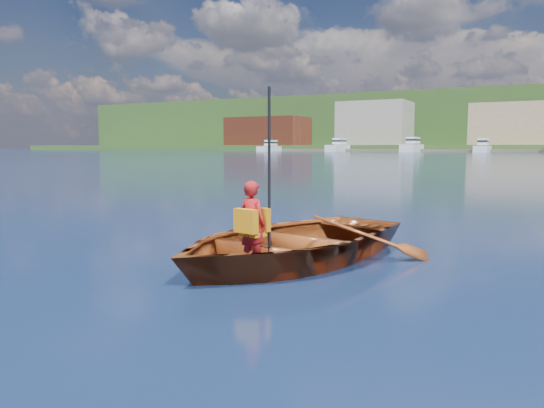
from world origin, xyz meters
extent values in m
plane|color=#0D1B3D|center=(0.00, 0.00, 0.00)|extent=(600.00, 600.00, 0.00)
imported|color=brown|center=(-0.89, 0.58, 0.29)|extent=(3.90, 4.79, 0.87)
imported|color=maroon|center=(-0.95, -0.33, 0.65)|extent=(0.45, 0.35, 1.10)
cube|color=orange|center=(-0.98, -0.44, 0.70)|extent=(0.35, 0.18, 0.30)
cube|color=orange|center=(-0.92, -0.21, 0.70)|extent=(0.35, 0.16, 0.30)
cube|color=orange|center=(-0.95, -0.33, 0.52)|extent=(0.34, 0.28, 0.05)
cylinder|color=black|center=(-0.77, -0.21, 1.23)|extent=(0.04, 0.04, 2.26)
cube|color=maroon|center=(-90.00, 165.00, 7.00)|extent=(28.00, 16.00, 10.00)
cube|color=gray|center=(-50.00, 165.00, 9.00)|extent=(22.00, 16.00, 14.00)
cube|color=tan|center=(-5.00, 165.00, 8.00)|extent=(30.00, 16.00, 12.00)
cube|color=silver|center=(-77.61, 143.00, 0.71)|extent=(3.14, 11.22, 1.76)
cube|color=silver|center=(-77.61, 144.12, 2.66)|extent=(2.20, 5.05, 1.80)
cube|color=black|center=(-77.61, 144.12, 2.76)|extent=(2.26, 5.27, 0.50)
cube|color=silver|center=(-54.48, 143.00, 0.89)|extent=(3.44, 12.30, 2.21)
cube|color=silver|center=(-54.48, 144.23, 3.11)|extent=(2.41, 5.53, 1.80)
cube|color=black|center=(-54.48, 144.23, 3.21)|extent=(2.48, 5.78, 0.50)
cube|color=silver|center=(-32.55, 143.00, 0.95)|extent=(3.77, 13.47, 2.38)
cube|color=silver|center=(-32.55, 144.35, 3.28)|extent=(2.64, 6.06, 1.80)
cube|color=black|center=(-32.55, 144.35, 3.38)|extent=(2.72, 6.33, 0.50)
cube|color=silver|center=(-14.13, 143.00, 0.77)|extent=(3.34, 11.93, 1.92)
cube|color=silver|center=(-14.13, 144.19, 2.82)|extent=(2.34, 5.37, 1.80)
cube|color=black|center=(-14.13, 144.19, 2.92)|extent=(2.41, 5.61, 0.50)
cylinder|color=#382314|center=(-50.76, 229.29, 11.53)|extent=(0.80, 0.80, 3.34)
sphere|color=#185018|center=(-50.76, 229.29, 15.99)|extent=(6.24, 6.24, 6.24)
cylinder|color=#382314|center=(-32.89, 249.37, 15.65)|extent=(0.80, 0.80, 3.56)
sphere|color=#185018|center=(-32.89, 249.37, 20.40)|extent=(6.65, 6.65, 6.65)
cylinder|color=#382314|center=(-49.02, 201.87, 6.33)|extent=(0.80, 0.80, 3.91)
sphere|color=#185018|center=(-49.02, 201.87, 11.55)|extent=(7.30, 7.30, 7.30)
cylinder|color=#382314|center=(-9.72, 258.98, 17.50)|extent=(0.80, 0.80, 3.42)
sphere|color=#185018|center=(-9.72, 258.98, 22.06)|extent=(6.38, 6.38, 6.38)
cylinder|color=#382314|center=(-118.52, 271.73, 19.90)|extent=(0.80, 0.80, 3.11)
sphere|color=#185018|center=(-118.52, 271.73, 24.04)|extent=(5.80, 5.80, 5.80)
cylinder|color=#382314|center=(-150.00, 233.89, 12.38)|extent=(0.80, 0.80, 3.20)
sphere|color=#185018|center=(-150.00, 233.89, 16.64)|extent=(5.97, 5.97, 5.97)
cylinder|color=#382314|center=(-138.97, 227.10, 10.84)|extent=(0.80, 0.80, 2.85)
sphere|color=#185018|center=(-138.97, 227.10, 14.64)|extent=(5.32, 5.32, 5.32)
cylinder|color=#382314|center=(-63.78, 229.64, 11.28)|extent=(0.80, 0.80, 2.71)
sphere|color=#185018|center=(-63.78, 229.64, 14.90)|extent=(5.06, 5.06, 5.06)
cylinder|color=#382314|center=(-40.08, 259.54, 17.31)|extent=(0.80, 0.80, 2.80)
sphere|color=#185018|center=(-40.08, 259.54, 21.04)|extent=(5.23, 5.23, 5.23)
cylinder|color=#382314|center=(-76.84, 240.52, 13.87)|extent=(0.80, 0.80, 3.53)
sphere|color=#185018|center=(-76.84, 240.52, 18.58)|extent=(6.60, 6.60, 6.60)
cylinder|color=#382314|center=(-122.64, 217.10, 8.70)|extent=(0.80, 0.80, 2.55)
sphere|color=#185018|center=(-122.64, 217.10, 12.10)|extent=(4.77, 4.77, 4.77)
camera|label=1|loc=(2.36, -6.06, 1.63)|focal=35.00mm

